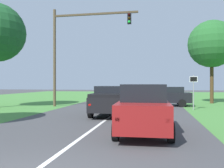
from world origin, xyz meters
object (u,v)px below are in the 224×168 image
(red_suv_near, at_px, (144,107))
(pickup_truck_lead, at_px, (111,100))
(keep_moving_sign, at_px, (194,87))
(crossing_suv_far, at_px, (166,96))
(oak_tree_right, at_px, (212,44))
(traffic_light, at_px, (74,42))

(red_suv_near, xyz_separation_m, pickup_truck_lead, (-2.41, 5.29, -0.08))
(keep_moving_sign, relative_size, crossing_suv_far, 0.60)
(red_suv_near, bearing_deg, pickup_truck_lead, 114.53)
(red_suv_near, xyz_separation_m, oak_tree_right, (6.17, 16.03, 5.07))
(pickup_truck_lead, height_order, keep_moving_sign, keep_moving_sign)
(pickup_truck_lead, distance_m, crossing_suv_far, 8.05)
(red_suv_near, relative_size, pickup_truck_lead, 0.92)
(pickup_truck_lead, bearing_deg, red_suv_near, -65.47)
(traffic_light, xyz_separation_m, crossing_suv_far, (8.04, 2.29, -4.77))
(red_suv_near, relative_size, keep_moving_sign, 1.81)
(pickup_truck_lead, xyz_separation_m, keep_moving_sign, (5.81, 4.15, 0.77))
(crossing_suv_far, bearing_deg, oak_tree_right, 37.36)
(traffic_light, bearing_deg, keep_moving_sign, -3.75)
(oak_tree_right, bearing_deg, keep_moving_sign, -112.82)
(red_suv_near, xyz_separation_m, keep_moving_sign, (3.40, 9.44, 0.69))
(crossing_suv_far, bearing_deg, traffic_light, -164.09)
(oak_tree_right, height_order, crossing_suv_far, oak_tree_right)
(keep_moving_sign, height_order, oak_tree_right, oak_tree_right)
(red_suv_near, height_order, oak_tree_right, oak_tree_right)
(oak_tree_right, bearing_deg, traffic_light, -155.14)
(keep_moving_sign, height_order, crossing_suv_far, keep_moving_sign)
(pickup_truck_lead, height_order, oak_tree_right, oak_tree_right)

